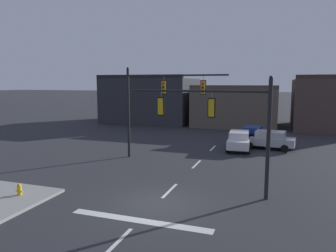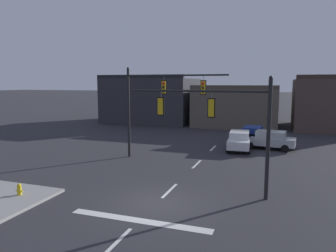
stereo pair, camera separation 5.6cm
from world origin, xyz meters
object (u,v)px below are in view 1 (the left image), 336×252
(signal_mast_far_side, at_px, (155,98))
(car_lot_nearside, at_px, (252,134))
(car_lot_middle, at_px, (269,139))
(fire_hydrant, at_px, (20,192))
(signal_mast_near_side, at_px, (223,117))
(car_lot_farside, at_px, (239,140))

(signal_mast_far_side, bearing_deg, car_lot_nearside, 54.78)
(car_lot_middle, relative_size, fire_hydrant, 6.14)
(car_lot_middle, bearing_deg, signal_mast_far_side, -139.63)
(signal_mast_near_side, distance_m, car_lot_nearside, 15.40)
(signal_mast_far_side, bearing_deg, signal_mast_near_side, -44.12)
(signal_mast_near_side, relative_size, car_lot_farside, 1.67)
(signal_mast_near_side, relative_size, signal_mast_far_side, 0.97)
(car_lot_middle, bearing_deg, car_lot_farside, -153.18)
(car_lot_nearside, height_order, fire_hydrant, car_lot_nearside)
(signal_mast_far_side, xyz_separation_m, car_lot_nearside, (6.48, 9.18, -3.86))
(car_lot_middle, bearing_deg, fire_hydrant, -124.62)
(fire_hydrant, bearing_deg, signal_mast_far_side, 70.56)
(signal_mast_near_side, bearing_deg, fire_hydrant, -156.95)
(car_lot_nearside, bearing_deg, car_lot_middle, -54.38)
(fire_hydrant, bearing_deg, car_lot_nearside, 62.42)
(fire_hydrant, bearing_deg, car_lot_middle, 55.38)
(car_lot_middle, xyz_separation_m, fire_hydrant, (-11.63, -16.84, -0.53))
(signal_mast_far_side, relative_size, car_lot_farside, 1.72)
(signal_mast_near_side, height_order, signal_mast_far_side, signal_mast_far_side)
(car_lot_nearside, bearing_deg, car_lot_farside, -103.34)
(car_lot_farside, bearing_deg, car_lot_nearside, 76.66)
(signal_mast_far_side, distance_m, car_lot_farside, 8.87)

